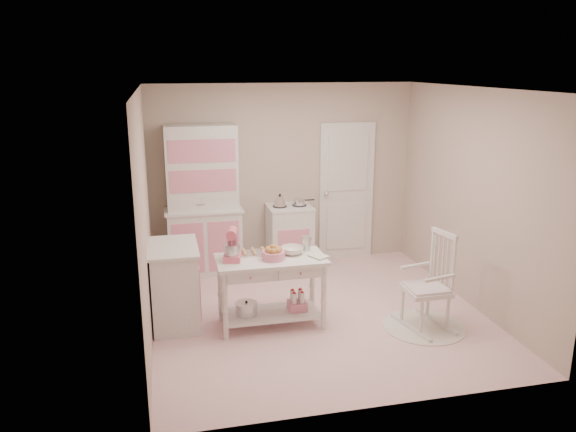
% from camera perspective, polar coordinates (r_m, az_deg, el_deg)
% --- Properties ---
extents(room_shell, '(3.84, 3.84, 2.62)m').
position_cam_1_polar(room_shell, '(6.21, 3.26, 3.99)').
color(room_shell, pink).
rests_on(room_shell, ground).
extents(door, '(0.82, 0.05, 2.04)m').
position_cam_1_polar(door, '(8.36, 5.95, 2.47)').
color(door, silver).
rests_on(door, ground).
extents(hutch, '(1.06, 0.50, 2.08)m').
position_cam_1_polar(hutch, '(7.75, -8.61, 1.50)').
color(hutch, silver).
rests_on(hutch, ground).
extents(stove, '(0.62, 0.57, 0.92)m').
position_cam_1_polar(stove, '(8.02, 0.16, -2.15)').
color(stove, silver).
rests_on(stove, ground).
extents(base_cabinet, '(0.54, 0.84, 0.92)m').
position_cam_1_polar(base_cabinet, '(6.45, -11.42, -6.88)').
color(base_cabinet, silver).
rests_on(base_cabinet, ground).
extents(lace_rug, '(0.92, 0.92, 0.01)m').
position_cam_1_polar(lace_rug, '(6.59, 13.61, -10.83)').
color(lace_rug, white).
rests_on(lace_rug, ground).
extents(rocking_chair, '(0.62, 0.80, 1.10)m').
position_cam_1_polar(rocking_chair, '(6.38, 13.91, -6.43)').
color(rocking_chair, silver).
rests_on(rocking_chair, ground).
extents(work_table, '(1.20, 0.60, 0.80)m').
position_cam_1_polar(work_table, '(6.30, -1.73, -7.71)').
color(work_table, silver).
rests_on(work_table, ground).
extents(stand_mixer, '(0.25, 0.31, 0.34)m').
position_cam_1_polar(stand_mixer, '(6.06, -5.72, -2.97)').
color(stand_mixer, '#E25F7B').
rests_on(stand_mixer, work_table).
extents(cookie_tray, '(0.34, 0.24, 0.02)m').
position_cam_1_polar(cookie_tray, '(6.30, -3.42, -3.77)').
color(cookie_tray, silver).
rests_on(cookie_tray, work_table).
extents(bread_basket, '(0.25, 0.25, 0.09)m').
position_cam_1_polar(bread_basket, '(6.10, -1.49, -4.02)').
color(bread_basket, pink).
rests_on(bread_basket, work_table).
extents(mixing_bowl, '(0.26, 0.26, 0.08)m').
position_cam_1_polar(mixing_bowl, '(6.27, 0.43, -3.52)').
color(mixing_bowl, silver).
rests_on(mixing_bowl, work_table).
extents(metal_pitcher, '(0.10, 0.10, 0.17)m').
position_cam_1_polar(metal_pitcher, '(6.37, 1.85, -2.79)').
color(metal_pitcher, silver).
rests_on(metal_pitcher, work_table).
extents(recipe_book, '(0.23, 0.26, 0.02)m').
position_cam_1_polar(recipe_book, '(6.14, 2.59, -4.24)').
color(recipe_book, silver).
rests_on(recipe_book, work_table).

